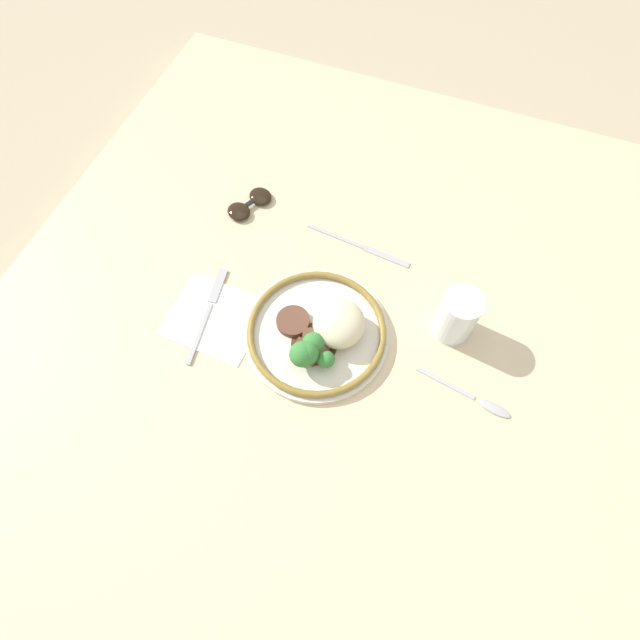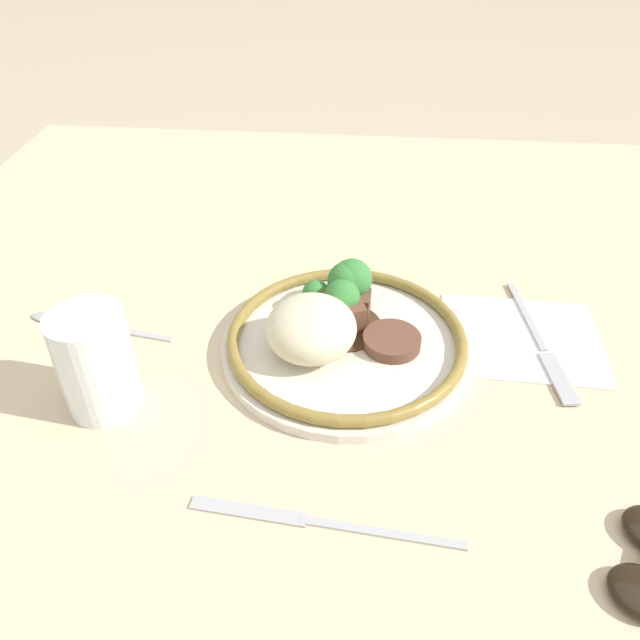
# 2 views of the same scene
# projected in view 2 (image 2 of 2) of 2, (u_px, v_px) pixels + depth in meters

# --- Properties ---
(ground_plane) EXTENTS (8.00, 8.00, 0.00)m
(ground_plane) POSITION_uv_depth(u_px,v_px,m) (350.00, 406.00, 0.61)
(ground_plane) COLOR tan
(dining_table) EXTENTS (1.16, 1.25, 0.03)m
(dining_table) POSITION_uv_depth(u_px,v_px,m) (351.00, 395.00, 0.60)
(dining_table) COLOR beige
(dining_table) RESTS_ON ground
(napkin) EXTENTS (0.17, 0.14, 0.00)m
(napkin) POSITION_uv_depth(u_px,v_px,m) (521.00, 338.00, 0.65)
(napkin) COLOR white
(napkin) RESTS_ON dining_table
(plate) EXTENTS (0.25, 0.25, 0.07)m
(plate) POSITION_uv_depth(u_px,v_px,m) (340.00, 330.00, 0.63)
(plate) COLOR silver
(plate) RESTS_ON dining_table
(juice_glass) EXTENTS (0.07, 0.07, 0.10)m
(juice_glass) POSITION_uv_depth(u_px,v_px,m) (97.00, 367.00, 0.55)
(juice_glass) COLOR yellow
(juice_glass) RESTS_ON dining_table
(fork) EXTENTS (0.04, 0.20, 0.00)m
(fork) POSITION_uv_depth(u_px,v_px,m) (544.00, 349.00, 0.63)
(fork) COLOR #ADADB2
(fork) RESTS_ON napkin
(knife) EXTENTS (0.21, 0.03, 0.00)m
(knife) POSITION_uv_depth(u_px,v_px,m) (314.00, 522.00, 0.47)
(knife) COLOR #ADADB2
(knife) RESTS_ON dining_table
(spoon) EXTENTS (0.17, 0.04, 0.01)m
(spoon) POSITION_uv_depth(u_px,v_px,m) (72.00, 322.00, 0.67)
(spoon) COLOR #ADADB2
(spoon) RESTS_ON dining_table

